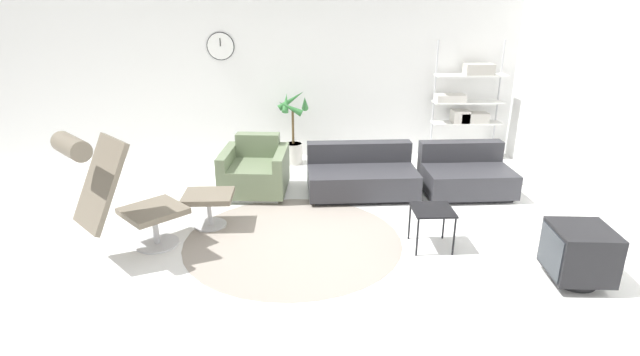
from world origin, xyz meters
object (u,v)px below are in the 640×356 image
ottoman (208,201)px  potted_plant (294,134)px  lounge_chair (114,188)px  couch_second (465,175)px  crt_television (579,254)px  side_table (432,213)px  armchair_red (255,172)px  couch_low (361,176)px  shelf_unit (468,99)px

ottoman → potted_plant: bearing=67.2°
lounge_chair → couch_second: (3.88, 1.55, -0.49)m
couch_second → potted_plant: 2.59m
crt_television → potted_plant: potted_plant is taller
side_table → crt_television: bearing=-32.8°
crt_television → potted_plant: 4.32m
armchair_red → couch_low: armchair_red is taller
armchair_red → crt_television: (3.01, -2.31, 0.01)m
lounge_chair → side_table: 3.08m
armchair_red → couch_second: armchair_red is taller
armchair_red → potted_plant: 1.30m
couch_second → crt_television: couch_second is taller
crt_television → shelf_unit: bearing=2.4°
lounge_chair → shelf_unit: (4.31, 3.01, 0.21)m
armchair_red → side_table: 2.47m
crt_television → ottoman: bearing=73.5°
ottoman → crt_television: (3.44, -1.32, -0.01)m
lounge_chair → couch_second: size_ratio=1.16×
armchair_red → shelf_unit: (3.14, 1.35, 0.66)m
lounge_chair → couch_low: (2.53, 1.57, -0.49)m
armchair_red → potted_plant: potted_plant is taller
lounge_chair → couch_second: bearing=69.7°
armchair_red → couch_low: 1.37m
side_table → couch_low: bearing=109.4°
shelf_unit → armchair_red: bearing=-156.7°
side_table → potted_plant: size_ratio=0.38×
lounge_chair → shelf_unit: 5.26m
couch_second → armchair_red: bearing=-3.3°
potted_plant → couch_low: bearing=-55.5°
ottoman → crt_television: bearing=-20.9°
ottoman → crt_television: 3.69m
couch_low → couch_second: (1.35, -0.02, 0.00)m
armchair_red → shelf_unit: shelf_unit is taller
crt_television → potted_plant: size_ratio=0.50×
side_table → shelf_unit: shelf_unit is taller
lounge_chair → potted_plant: lounge_chair is taller
potted_plant → armchair_red: bearing=-112.1°
armchair_red → side_table: armchair_red is taller
armchair_red → side_table: (1.89, -1.59, 0.10)m
ottoman → shelf_unit: shelf_unit is taller
ottoman → couch_low: couch_low is taller
crt_television → shelf_unit: size_ratio=0.31×
ottoman → side_table: bearing=-14.3°
lounge_chair → armchair_red: (1.16, 1.65, -0.45)m
armchair_red → couch_second: size_ratio=0.81×
couch_low → couch_second: size_ratio=1.25×
couch_low → shelf_unit: size_ratio=0.77×
couch_low → potted_plant: 1.57m
couch_second → shelf_unit: (0.43, 1.46, 0.70)m
ottoman → shelf_unit: size_ratio=0.29×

